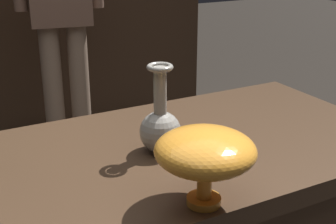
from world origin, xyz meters
The scene contains 3 objects.
back_display_shelf centered at (0.00, 2.20, 0.49)m, with size 2.60×0.40×0.99m.
vase_centerpiece centered at (-0.05, -0.01, 0.87)m, with size 0.10×0.10×0.23m.
vase_left_accent centered at (-0.08, -0.27, 0.92)m, with size 0.20×0.20×0.16m.
Camera 1 is at (-0.55, -0.98, 1.32)m, focal length 51.19 mm.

